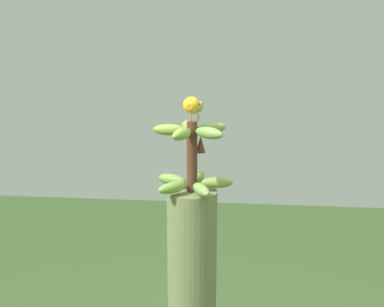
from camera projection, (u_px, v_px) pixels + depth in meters
banana_bunch at (192, 157)px, 1.78m from camera, size 0.29×0.29×0.25m
perched_bird at (194, 106)px, 1.74m from camera, size 0.06×0.19×0.09m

